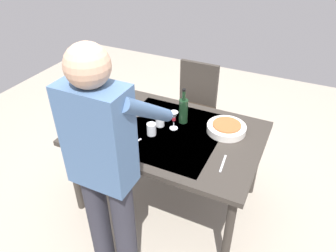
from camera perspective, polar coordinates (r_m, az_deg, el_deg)
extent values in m
plane|color=#9E9384|center=(2.95, 0.00, -12.82)|extent=(6.00, 6.00, 0.00)
cube|color=#332D28|center=(2.47, 0.00, -1.34)|extent=(1.43, 0.96, 0.04)
cube|color=#B2B7C1|center=(2.46, 0.00, -1.00)|extent=(0.79, 0.82, 0.00)
cylinder|color=#332D28|center=(2.88, 15.38, -6.21)|extent=(0.06, 0.06, 0.70)
cylinder|color=#332D28|center=(3.24, -7.20, 0.01)|extent=(0.06, 0.06, 0.70)
cylinder|color=#332D28|center=(2.30, 10.72, -18.48)|extent=(0.06, 0.06, 0.70)
cylinder|color=#332D28|center=(2.74, -16.25, -8.76)|extent=(0.06, 0.06, 0.70)
cube|color=black|center=(3.26, 4.16, 2.48)|extent=(0.40, 0.40, 0.04)
cube|color=#332D28|center=(3.29, 5.52, 7.60)|extent=(0.40, 0.04, 0.45)
cylinder|color=#332D28|center=(3.47, 7.66, 0.01)|extent=(0.04, 0.04, 0.43)
cylinder|color=#332D28|center=(3.56, 2.50, 1.33)|extent=(0.04, 0.04, 0.43)
cylinder|color=#332D28|center=(3.21, 5.68, -3.09)|extent=(0.04, 0.04, 0.43)
cylinder|color=#332D28|center=(3.31, 0.17, -1.57)|extent=(0.04, 0.04, 0.43)
cylinder|color=#2D2D38|center=(2.26, -12.15, -16.60)|extent=(0.14, 0.14, 0.88)
cylinder|color=#2D2D38|center=(2.17, -7.65, -18.58)|extent=(0.14, 0.14, 0.88)
cube|color=#47668E|center=(1.70, -12.38, -1.92)|extent=(0.36, 0.20, 0.60)
sphere|color=tan|center=(1.51, -14.24, 10.43)|extent=(0.22, 0.22, 0.22)
cylinder|color=#47668E|center=(1.91, -12.66, 4.99)|extent=(0.08, 0.52, 0.40)
cylinder|color=#47668E|center=(1.74, -3.56, 2.75)|extent=(0.08, 0.52, 0.40)
cylinder|color=black|center=(2.52, 2.77, 2.68)|extent=(0.07, 0.07, 0.20)
cylinder|color=black|center=(2.45, 2.86, 5.47)|extent=(0.03, 0.03, 0.08)
cylinder|color=black|center=(2.43, 2.90, 6.46)|extent=(0.03, 0.03, 0.02)
cylinder|color=white|center=(2.93, -8.35, 4.95)|extent=(0.06, 0.06, 0.01)
cylinder|color=white|center=(2.91, -8.42, 5.60)|extent=(0.01, 0.01, 0.07)
cone|color=white|center=(2.87, -8.54, 6.86)|extent=(0.07, 0.07, 0.07)
cylinder|color=beige|center=(2.88, -8.50, 6.47)|extent=(0.03, 0.03, 0.03)
cylinder|color=white|center=(2.49, 1.02, -0.38)|extent=(0.06, 0.06, 0.01)
cylinder|color=white|center=(2.47, 1.03, 0.34)|extent=(0.01, 0.01, 0.07)
cone|color=white|center=(2.43, 1.05, 1.76)|extent=(0.07, 0.07, 0.07)
cylinder|color=maroon|center=(2.44, 1.04, 1.32)|extent=(0.03, 0.03, 0.03)
cylinder|color=silver|center=(2.50, -1.46, 0.99)|extent=(0.07, 0.07, 0.09)
cylinder|color=silver|center=(2.40, -2.97, -0.57)|extent=(0.07, 0.07, 0.09)
cylinder|color=silver|center=(2.48, 10.40, -0.44)|extent=(0.30, 0.30, 0.05)
cylinder|color=#C6562D|center=(2.47, 10.46, -0.01)|extent=(0.22, 0.22, 0.03)
cylinder|color=silver|center=(2.74, -5.75, 3.02)|extent=(0.23, 0.23, 0.01)
cube|color=silver|center=(2.34, -6.65, -3.35)|extent=(0.07, 0.19, 0.00)
cube|color=silver|center=(2.19, 9.81, -6.62)|extent=(0.03, 0.18, 0.00)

